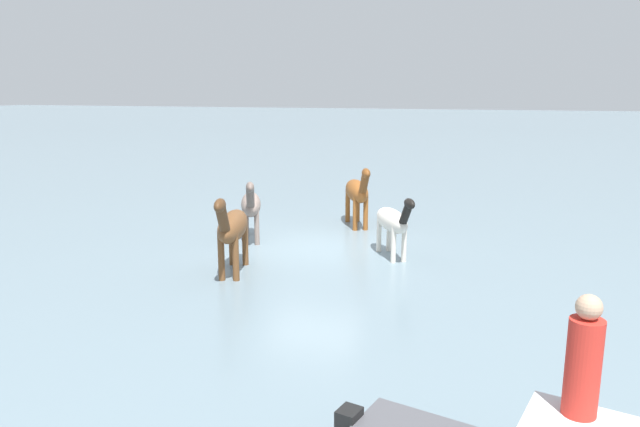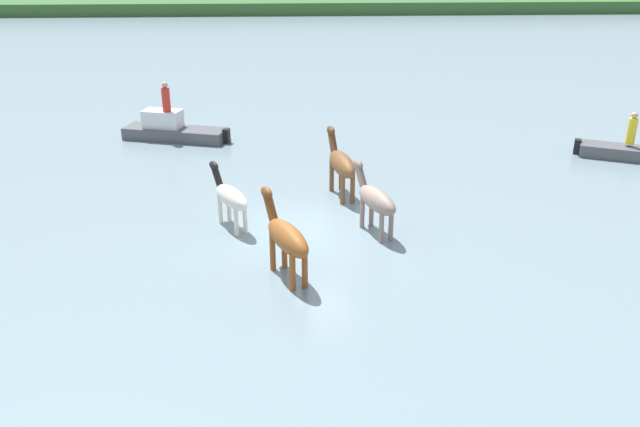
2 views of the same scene
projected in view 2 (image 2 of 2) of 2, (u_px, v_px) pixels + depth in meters
ground_plane at (308, 230)px, 18.82m from camera, size 192.68×192.68×0.00m
distant_shoreline at (291, 13)px, 68.58m from camera, size 173.41×6.00×2.40m
horse_mid_herd at (230, 197)px, 18.68m from camera, size 1.39×2.03×1.68m
horse_rear_stallion at (286, 237)px, 15.90m from camera, size 1.38×2.43×1.94m
horse_gray_outer at (375, 199)px, 18.30m from camera, size 1.21×2.30×1.82m
horse_pinto_flank at (341, 163)px, 20.86m from camera, size 1.00×2.54×1.96m
boat_tender_starboard at (173, 132)px, 26.91m from camera, size 4.41×2.25×1.32m
boat_launch_far at (629, 155)px, 24.64m from camera, size 3.65×2.35×0.71m
person_boatman_standing at (166, 98)px, 26.23m from camera, size 0.32×0.32×1.19m
person_watcher_seated at (632, 129)px, 24.37m from camera, size 0.32×0.32×1.19m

